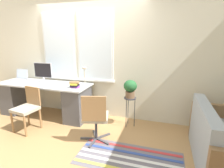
% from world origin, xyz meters
% --- Properties ---
extents(ground_plane, '(14.00, 14.00, 0.00)m').
position_xyz_m(ground_plane, '(0.00, 0.00, 0.00)').
color(ground_plane, tan).
extents(wall_back_with_window, '(9.00, 0.12, 2.70)m').
position_xyz_m(wall_back_with_window, '(-0.02, 0.79, 1.36)').
color(wall_back_with_window, beige).
rests_on(wall_back_with_window, ground_plane).
extents(desk, '(2.15, 0.71, 0.77)m').
position_xyz_m(desk, '(-0.96, 0.35, 0.41)').
color(desk, '#B2B7BC').
rests_on(desk, ground_plane).
extents(laptop, '(0.34, 0.28, 0.25)m').
position_xyz_m(laptop, '(-1.73, 0.47, 0.82)').
color(laptop, '#B7B7BC').
rests_on(laptop, desk).
extents(monitor, '(0.46, 0.18, 0.45)m').
position_xyz_m(monitor, '(-1.03, 0.46, 1.01)').
color(monitor, silver).
rests_on(monitor, desk).
extents(keyboard, '(0.36, 0.15, 0.02)m').
position_xyz_m(keyboard, '(-1.01, 0.18, 0.78)').
color(keyboard, silver).
rests_on(keyboard, desk).
extents(mouse, '(0.04, 0.07, 0.04)m').
position_xyz_m(mouse, '(-0.75, 0.16, 0.79)').
color(mouse, silver).
rests_on(mouse, desk).
extents(desk_lamp, '(0.13, 0.13, 0.41)m').
position_xyz_m(desk_lamp, '(0.01, 0.48, 1.03)').
color(desk_lamp, '#BCB299').
rests_on(desk_lamp, desk).
extents(book_stack, '(0.21, 0.18, 0.12)m').
position_xyz_m(book_stack, '(-0.12, 0.26, 0.83)').
color(book_stack, purple).
rests_on(book_stack, desk).
extents(desk_chair_wooden, '(0.46, 0.47, 0.83)m').
position_xyz_m(desk_chair_wooden, '(-0.85, -0.30, 0.47)').
color(desk_chair_wooden, olive).
rests_on(desk_chair_wooden, ground_plane).
extents(office_chair_swivel, '(0.55, 0.54, 0.88)m').
position_xyz_m(office_chair_swivel, '(0.57, -0.33, 0.47)').
color(office_chair_swivel, '#47474C').
rests_on(office_chair_swivel, ground_plane).
extents(plant_stand, '(0.24, 0.24, 0.61)m').
position_xyz_m(plant_stand, '(1.01, 0.42, 0.53)').
color(plant_stand, '#333338').
rests_on(plant_stand, ground_plane).
extents(potted_plant, '(0.26, 0.26, 0.36)m').
position_xyz_m(potted_plant, '(1.01, 0.42, 0.81)').
color(potted_plant, brown).
rests_on(potted_plant, plant_stand).
extents(floor_rug_striped, '(1.58, 0.73, 0.01)m').
position_xyz_m(floor_rug_striped, '(1.22, -0.59, 0.00)').
color(floor_rug_striped, slate).
rests_on(floor_rug_striped, ground_plane).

